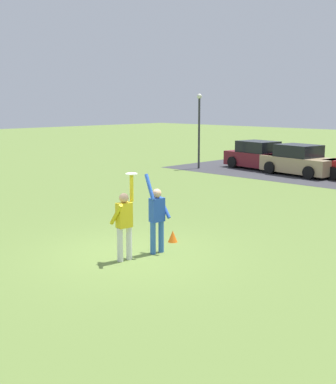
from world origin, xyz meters
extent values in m
plane|color=olive|center=(0.00, 0.00, 0.00)|extent=(120.00, 120.00, 0.00)
cylinder|color=silver|center=(0.21, -0.58, 0.41)|extent=(0.14, 0.14, 0.82)
cylinder|color=silver|center=(0.24, -0.33, 0.41)|extent=(0.14, 0.14, 0.82)
cube|color=gold|center=(0.23, -0.46, 1.12)|extent=(0.26, 0.38, 0.60)
sphere|color=tan|center=(0.23, -0.46, 1.53)|extent=(0.23, 0.23, 0.23)
cylinder|color=gold|center=(0.20, -0.68, 1.17)|extent=(0.49, 0.14, 0.57)
cylinder|color=gold|center=(0.25, -0.23, 1.75)|extent=(0.09, 0.09, 0.66)
cylinder|color=#3366B7|center=(0.35, 0.65, 0.41)|extent=(0.14, 0.14, 0.82)
cylinder|color=#3366B7|center=(0.33, 0.39, 0.41)|extent=(0.14, 0.14, 0.82)
cube|color=#234CB2|center=(0.34, 0.52, 1.12)|extent=(0.26, 0.38, 0.60)
sphere|color=tan|center=(0.34, 0.52, 1.53)|extent=(0.23, 0.23, 0.23)
cylinder|color=#234CB2|center=(0.37, 0.75, 1.17)|extent=(0.49, 0.14, 0.57)
cylinder|color=#234CB2|center=(0.31, 0.30, 1.72)|extent=(0.36, 0.12, 0.64)
cylinder|color=white|center=(0.25, -0.23, 2.09)|extent=(0.28, 0.28, 0.02)
cube|color=maroon|center=(-7.39, 16.22, 0.55)|extent=(4.31, 2.36, 0.80)
cube|color=black|center=(-7.54, 16.24, 1.27)|extent=(2.31, 1.92, 0.64)
cylinder|color=black|center=(-6.00, 16.94, 0.33)|extent=(0.68, 0.31, 0.66)
cylinder|color=black|center=(-6.26, 15.14, 0.33)|extent=(0.68, 0.31, 0.66)
cylinder|color=black|center=(-8.52, 17.30, 0.33)|extent=(0.68, 0.31, 0.66)
cylinder|color=black|center=(-8.78, 15.50, 0.33)|extent=(0.68, 0.31, 0.66)
cube|color=tan|center=(-4.42, 15.62, 0.55)|extent=(4.31, 2.36, 0.80)
cube|color=black|center=(-4.57, 15.64, 1.27)|extent=(2.31, 1.92, 0.64)
cylinder|color=black|center=(-3.04, 16.34, 0.33)|extent=(0.68, 0.31, 0.66)
cylinder|color=black|center=(-3.29, 14.54, 0.33)|extent=(0.68, 0.31, 0.66)
cylinder|color=black|center=(-5.55, 16.70, 0.33)|extent=(0.68, 0.31, 0.66)
cylinder|color=black|center=(-5.81, 14.90, 0.33)|extent=(0.68, 0.31, 0.66)
cylinder|color=black|center=(-2.31, 15.13, 0.33)|extent=(0.68, 0.31, 0.66)
cylinder|color=#2D2D33|center=(-10.00, 13.89, 2.00)|extent=(0.12, 0.12, 4.00)
sphere|color=silver|center=(-10.00, 13.89, 4.12)|extent=(0.28, 0.28, 0.28)
cone|color=orange|center=(-0.09, 1.54, 0.16)|extent=(0.26, 0.26, 0.32)
camera|label=1|loc=(9.23, -8.07, 3.75)|focal=47.37mm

